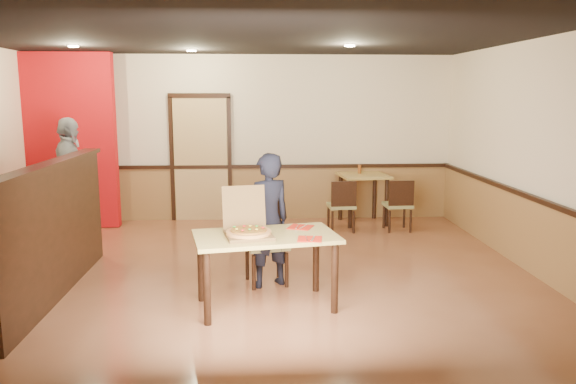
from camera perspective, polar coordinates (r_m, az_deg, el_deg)
The scene contains 26 objects.
floor at distance 6.48m, azimuth -4.44°, elevation -9.43°, with size 7.00×7.00×0.00m, color #A66240.
ceiling at distance 6.15m, azimuth -4.80°, elevation 16.00°, with size 7.00×7.00×0.00m, color black.
wall_back at distance 9.64m, azimuth -4.10°, elevation 5.46°, with size 7.00×7.00×0.00m, color #F5E2BF.
wall_right at distance 7.01m, azimuth 25.38°, elevation 2.86°, with size 7.00×7.00×0.00m, color #F5E2BF.
wainscot_back at distance 9.73m, azimuth -4.04°, elevation -0.13°, with size 7.00×0.04×0.90m, color olive.
chair_rail_back at distance 9.64m, azimuth -4.07°, elevation 2.60°, with size 7.00×0.06×0.06m, color black.
wainscot_right at distance 7.16m, azimuth 24.61°, elevation -4.70°, with size 0.04×7.00×0.90m, color olive.
chair_rail_right at distance 7.05m, azimuth 24.74°, elevation -1.00°, with size 0.06×7.00×0.06m, color black.
back_door at distance 9.68m, azimuth -8.83°, elevation 3.31°, with size 0.90×0.06×2.10m, color #DAB170.
booth_partition at distance 6.45m, azimuth -22.66°, elevation -3.47°, with size 0.20×3.10×1.44m.
red_accent_panel at distance 9.64m, azimuth -21.71°, elevation 4.79°, with size 1.60×0.20×2.78m, color red.
spot_a at distance 8.31m, azimuth -20.97°, elevation 13.67°, with size 0.14×0.14×0.02m, color #FFDEB2.
spot_b at distance 8.69m, azimuth -9.77°, elevation 13.97°, with size 0.14×0.14×0.02m, color #FFDEB2.
spot_c at distance 7.74m, azimuth 6.29°, elevation 14.57°, with size 0.14×0.14×0.02m, color #FFDEB2.
main_table at distance 5.66m, azimuth -2.28°, elevation -5.42°, with size 1.54×1.05×0.76m.
diner_chair at distance 6.46m, azimuth -2.35°, elevation -4.80°, with size 0.54×0.54×0.92m.
side_chair_left at distance 8.82m, azimuth 5.50°, elevation -1.20°, with size 0.43×0.43×0.83m.
side_chair_right at distance 8.99m, azimuth 11.18°, elevation -1.11°, with size 0.43×0.43×0.83m.
side_table at distance 9.45m, azimuth 7.65°, elevation 0.69°, with size 0.86×0.86×0.83m.
diner at distance 6.26m, azimuth -2.08°, elevation -2.90°, with size 0.55×0.36×1.51m, color black.
passerby at distance 8.75m, azimuth -21.22°, elevation 1.13°, with size 1.07×0.44×1.82m, color gray.
pizza_box at distance 5.59m, azimuth -4.11°, elevation -3.86°, with size 0.53×0.60×0.47m.
pizza at distance 5.54m, azimuth -4.02°, elevation -4.10°, with size 0.44×0.44×0.03m, color #C78848.
napkin_near at distance 5.46m, azimuth 2.22°, elevation -4.79°, with size 0.26×0.26×0.01m.
napkin_far at distance 5.93m, azimuth 1.27°, elevation -3.57°, with size 0.31×0.31×0.01m.
condiment at distance 9.53m, azimuth 7.28°, elevation 2.32°, with size 0.06×0.06×0.14m, color brown.
Camera 1 is at (0.16, -6.11, 2.14)m, focal length 35.00 mm.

